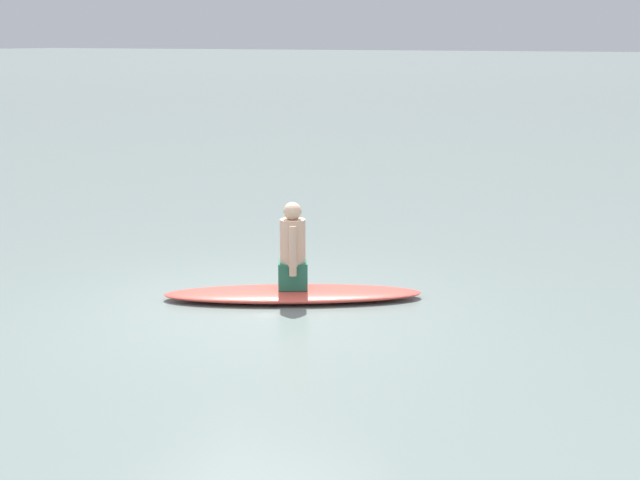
% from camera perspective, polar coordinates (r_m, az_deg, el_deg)
% --- Properties ---
extents(ground_plane, '(400.00, 400.00, 0.00)m').
position_cam_1_polar(ground_plane, '(10.26, -4.23, -4.37)').
color(ground_plane, slate).
extents(surfboard, '(2.98, 2.16, 0.13)m').
position_cam_1_polar(surfboard, '(10.59, -1.72, -3.42)').
color(surfboard, '#D84C3F').
rests_on(surfboard, ground).
extents(person_paddler, '(0.43, 0.43, 1.03)m').
position_cam_1_polar(person_paddler, '(10.45, -1.74, -0.62)').
color(person_paddler, '#26664C').
rests_on(person_paddler, surfboard).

